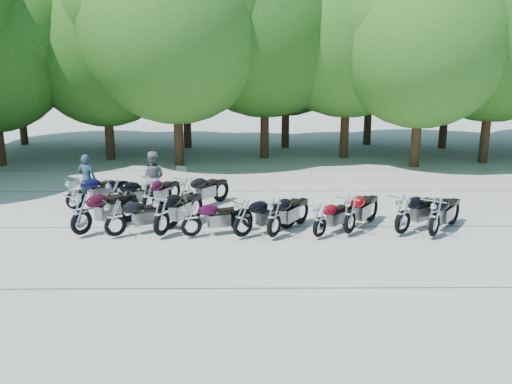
{
  "coord_description": "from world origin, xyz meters",
  "views": [
    {
      "loc": [
        -0.14,
        -14.22,
        5.04
      ],
      "look_at": [
        0.0,
        1.5,
        1.1
      ],
      "focal_mm": 38.0,
      "sensor_mm": 36.0,
      "label": 1
    }
  ],
  "objects_px": {
    "motorcycle_10": "(75,192)",
    "motorcycle_12": "(148,195)",
    "motorcycle_3": "(191,218)",
    "rider_0": "(87,179)",
    "motorcycle_9": "(435,216)",
    "motorcycle_5": "(274,216)",
    "motorcycle_0": "(81,213)",
    "motorcycle_6": "(320,219)",
    "motorcycle_2": "(161,214)",
    "motorcycle_7": "(350,213)",
    "motorcycle_4": "(243,217)",
    "motorcycle_13": "(187,192)",
    "motorcycle_1": "(115,217)",
    "rider_1": "(152,178)",
    "motorcycle_8": "(403,213)",
    "motorcycle_11": "(115,194)"
  },
  "relations": [
    {
      "from": "motorcycle_0",
      "to": "rider_0",
      "type": "distance_m",
      "value": 3.8
    },
    {
      "from": "motorcycle_0",
      "to": "motorcycle_1",
      "type": "xyz_separation_m",
      "value": [
        1.0,
        -0.13,
        -0.08
      ]
    },
    {
      "from": "motorcycle_4",
      "to": "motorcycle_13",
      "type": "relative_size",
      "value": 0.96
    },
    {
      "from": "motorcycle_3",
      "to": "motorcycle_4",
      "type": "distance_m",
      "value": 1.46
    },
    {
      "from": "motorcycle_0",
      "to": "motorcycle_6",
      "type": "height_order",
      "value": "motorcycle_0"
    },
    {
      "from": "motorcycle_3",
      "to": "motorcycle_4",
      "type": "height_order",
      "value": "motorcycle_4"
    },
    {
      "from": "motorcycle_1",
      "to": "motorcycle_8",
      "type": "relative_size",
      "value": 0.92
    },
    {
      "from": "motorcycle_9",
      "to": "rider_0",
      "type": "height_order",
      "value": "rider_0"
    },
    {
      "from": "motorcycle_2",
      "to": "motorcycle_5",
      "type": "height_order",
      "value": "motorcycle_2"
    },
    {
      "from": "motorcycle_0",
      "to": "motorcycle_4",
      "type": "distance_m",
      "value": 4.63
    },
    {
      "from": "motorcycle_4",
      "to": "motorcycle_10",
      "type": "distance_m",
      "value": 6.35
    },
    {
      "from": "motorcycle_5",
      "to": "motorcycle_10",
      "type": "xyz_separation_m",
      "value": [
        -6.52,
        2.95,
        -0.02
      ]
    },
    {
      "from": "motorcycle_8",
      "to": "motorcycle_12",
      "type": "relative_size",
      "value": 1.1
    },
    {
      "from": "motorcycle_0",
      "to": "rider_0",
      "type": "xyz_separation_m",
      "value": [
        -0.9,
        3.69,
        0.16
      ]
    },
    {
      "from": "motorcycle_13",
      "to": "rider_1",
      "type": "height_order",
      "value": "rider_1"
    },
    {
      "from": "motorcycle_4",
      "to": "motorcycle_13",
      "type": "height_order",
      "value": "motorcycle_13"
    },
    {
      "from": "motorcycle_9",
      "to": "motorcycle_5",
      "type": "bearing_deg",
      "value": 37.55
    },
    {
      "from": "rider_1",
      "to": "motorcycle_1",
      "type": "bearing_deg",
      "value": 87.45
    },
    {
      "from": "motorcycle_1",
      "to": "motorcycle_9",
      "type": "height_order",
      "value": "motorcycle_9"
    },
    {
      "from": "motorcycle_3",
      "to": "motorcycle_6",
      "type": "bearing_deg",
      "value": -113.05
    },
    {
      "from": "motorcycle_6",
      "to": "motorcycle_8",
      "type": "xyz_separation_m",
      "value": [
        2.41,
        0.23,
        0.11
      ]
    },
    {
      "from": "motorcycle_4",
      "to": "motorcycle_10",
      "type": "bearing_deg",
      "value": 26.14
    },
    {
      "from": "motorcycle_12",
      "to": "motorcycle_7",
      "type": "bearing_deg",
      "value": -177.27
    },
    {
      "from": "motorcycle_6",
      "to": "rider_0",
      "type": "distance_m",
      "value": 8.64
    },
    {
      "from": "motorcycle_10",
      "to": "motorcycle_5",
      "type": "bearing_deg",
      "value": -154.3
    },
    {
      "from": "motorcycle_8",
      "to": "motorcycle_9",
      "type": "height_order",
      "value": "motorcycle_8"
    },
    {
      "from": "motorcycle_10",
      "to": "motorcycle_13",
      "type": "relative_size",
      "value": 0.98
    },
    {
      "from": "motorcycle_1",
      "to": "motorcycle_6",
      "type": "bearing_deg",
      "value": -122.64
    },
    {
      "from": "motorcycle_10",
      "to": "motorcycle_4",
      "type": "bearing_deg",
      "value": -157.29
    },
    {
      "from": "motorcycle_0",
      "to": "motorcycle_2",
      "type": "height_order",
      "value": "motorcycle_2"
    },
    {
      "from": "motorcycle_10",
      "to": "motorcycle_12",
      "type": "bearing_deg",
      "value": -136.06
    },
    {
      "from": "rider_0",
      "to": "motorcycle_5",
      "type": "bearing_deg",
      "value": 155.64
    },
    {
      "from": "motorcycle_5",
      "to": "motorcycle_3",
      "type": "bearing_deg",
      "value": 29.38
    },
    {
      "from": "motorcycle_3",
      "to": "motorcycle_2",
      "type": "bearing_deg",
      "value": 64.48
    },
    {
      "from": "motorcycle_10",
      "to": "rider_0",
      "type": "height_order",
      "value": "rider_0"
    },
    {
      "from": "motorcycle_5",
      "to": "motorcycle_13",
      "type": "relative_size",
      "value": 1.0
    },
    {
      "from": "motorcycle_2",
      "to": "motorcycle_3",
      "type": "bearing_deg",
      "value": -159.05
    },
    {
      "from": "motorcycle_7",
      "to": "motorcycle_10",
      "type": "xyz_separation_m",
      "value": [
        -8.71,
        2.67,
        -0.02
      ]
    },
    {
      "from": "motorcycle_2",
      "to": "motorcycle_4",
      "type": "bearing_deg",
      "value": -158.18
    },
    {
      "from": "motorcycle_1",
      "to": "motorcycle_5",
      "type": "xyz_separation_m",
      "value": [
        4.5,
        -0.12,
        0.04
      ]
    },
    {
      "from": "motorcycle_9",
      "to": "motorcycle_10",
      "type": "xyz_separation_m",
      "value": [
        -11.07,
        2.92,
        -0.02
      ]
    },
    {
      "from": "motorcycle_3",
      "to": "rider_0",
      "type": "relative_size",
      "value": 1.2
    },
    {
      "from": "motorcycle_11",
      "to": "rider_1",
      "type": "relative_size",
      "value": 1.18
    },
    {
      "from": "motorcycle_1",
      "to": "motorcycle_12",
      "type": "distance_m",
      "value": 2.61
    },
    {
      "from": "motorcycle_5",
      "to": "motorcycle_12",
      "type": "distance_m",
      "value": 4.85
    },
    {
      "from": "motorcycle_2",
      "to": "rider_0",
      "type": "xyz_separation_m",
      "value": [
        -3.2,
        3.79,
        0.16
      ]
    },
    {
      "from": "motorcycle_4",
      "to": "motorcycle_5",
      "type": "relative_size",
      "value": 0.96
    },
    {
      "from": "motorcycle_2",
      "to": "motorcycle_11",
      "type": "bearing_deg",
      "value": -29.05
    },
    {
      "from": "rider_1",
      "to": "motorcycle_9",
      "type": "bearing_deg",
      "value": 159.82
    },
    {
      "from": "motorcycle_9",
      "to": "motorcycle_11",
      "type": "height_order",
      "value": "motorcycle_9"
    }
  ]
}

